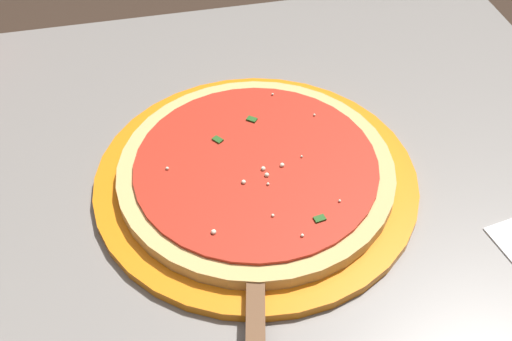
# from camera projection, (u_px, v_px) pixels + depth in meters

# --- Properties ---
(restaurant_table) EXTENTS (1.04, 0.84, 0.75)m
(restaurant_table) POSITION_uv_depth(u_px,v_px,m) (216.00, 278.00, 0.80)
(restaurant_table) COLOR black
(restaurant_table) RESTS_ON ground_plane
(serving_plate) EXTENTS (0.37, 0.37, 0.01)m
(serving_plate) POSITION_uv_depth(u_px,v_px,m) (256.00, 179.00, 0.73)
(serving_plate) COLOR orange
(serving_plate) RESTS_ON restaurant_table
(pizza) EXTENTS (0.32, 0.32, 0.02)m
(pizza) POSITION_uv_depth(u_px,v_px,m) (256.00, 170.00, 0.71)
(pizza) COLOR #DBB26B
(pizza) RESTS_ON serving_plate
(pizza_server) EXTENTS (0.09, 0.22, 0.01)m
(pizza_server) POSITION_uv_depth(u_px,v_px,m) (256.00, 301.00, 0.60)
(pizza_server) COLOR silver
(pizza_server) RESTS_ON serving_plate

